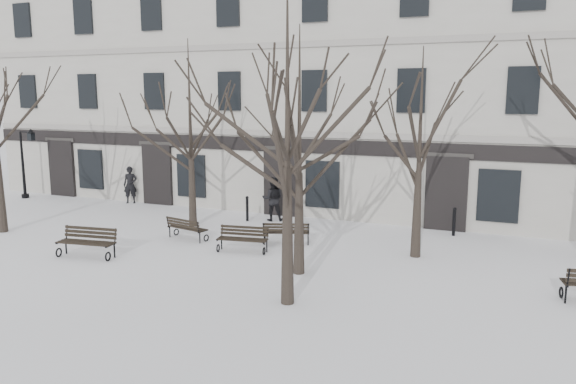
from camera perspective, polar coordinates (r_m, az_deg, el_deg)
The scene contains 15 objects.
ground at distance 16.37m, azimuth -0.58°, elevation -8.83°, with size 100.00×100.00×0.00m, color white.
building at distance 27.87m, azimuth 10.27°, elevation 10.27°, with size 40.40×10.20×11.40m.
tree_1 at distance 16.07m, azimuth 1.16°, elevation 7.14°, with size 5.02×5.02×7.18m.
tree_2 at distance 13.61m, azimuth -0.06°, elevation 9.52°, with size 5.79×5.79×8.27m.
tree_4 at distance 22.54m, azimuth -9.95°, elevation 8.11°, with size 5.17×5.17×7.38m.
tree_5 at distance 18.31m, azimuth 13.29°, elevation 6.35°, with size 4.72×4.72×6.74m.
bench_0 at distance 19.52m, azimuth -19.73°, elevation -4.73°, with size 1.99×0.96×0.97m.
bench_1 at distance 20.89m, azimuth -10.29°, elevation -3.58°, with size 1.71×0.92×0.82m.
bench_3 at distance 19.06m, azimuth -4.61°, elevation -4.70°, with size 1.77×0.89×0.86m.
bench_4 at distance 19.91m, azimuth -0.18°, elevation -4.08°, with size 1.72×1.13×0.83m.
lamp_post at distance 31.41m, azimuth -25.08°, elevation 3.10°, with size 1.11×0.41×3.55m.
bollard_a at distance 23.58m, azimuth -4.16°, elevation -1.60°, with size 0.14×0.14×1.07m.
bollard_b at distance 21.99m, azimuth 16.52°, elevation -2.81°, with size 0.14×0.14×1.08m.
pedestrian_a at distance 28.58m, azimuth -15.64°, elevation -1.08°, with size 0.66×0.43×1.81m, color black.
pedestrian_b at distance 23.73m, azimuth -1.54°, elevation -2.91°, with size 0.90×0.70×1.85m, color black.
Camera 1 is at (6.20, -14.21, 5.25)m, focal length 35.00 mm.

